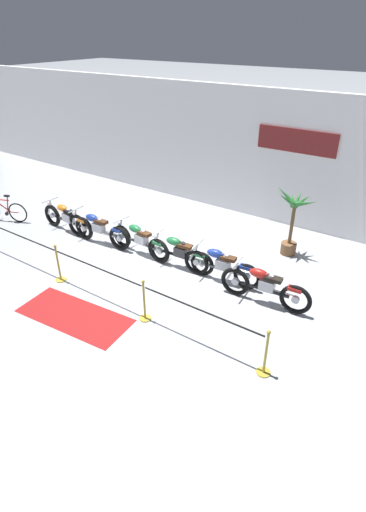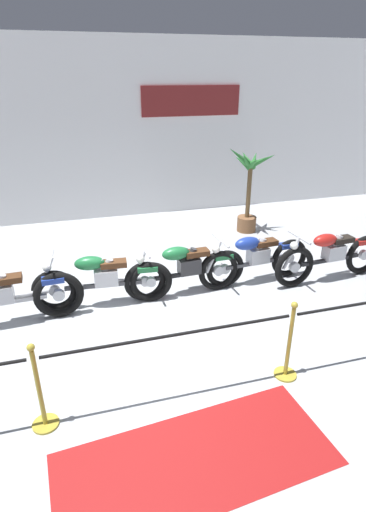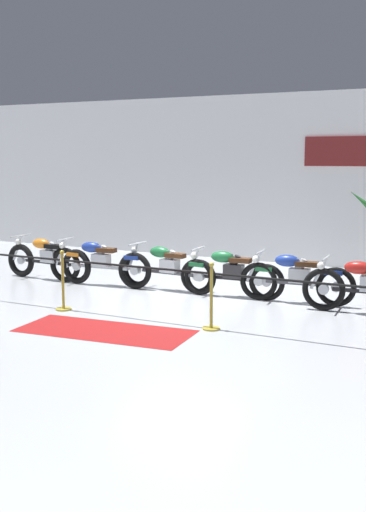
{
  "view_description": "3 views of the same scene",
  "coord_description": "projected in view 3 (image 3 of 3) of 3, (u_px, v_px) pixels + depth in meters",
  "views": [
    {
      "loc": [
        6.13,
        -7.01,
        5.79
      ],
      "look_at": [
        1.19,
        0.24,
        0.72
      ],
      "focal_mm": 28.0,
      "sensor_mm": 36.0,
      "label": 1
    },
    {
      "loc": [
        -0.88,
        -4.96,
        3.42
      ],
      "look_at": [
        0.68,
        0.61,
        0.74
      ],
      "focal_mm": 28.0,
      "sensor_mm": 36.0,
      "label": 2
    },
    {
      "loc": [
        5.37,
        -10.38,
        2.65
      ],
      "look_at": [
        -0.35,
        0.88,
        0.69
      ],
      "focal_mm": 45.0,
      "sensor_mm": 36.0,
      "label": 3
    }
  ],
  "objects": [
    {
      "name": "ground_plane",
      "position": [
        179.0,
        300.0,
        11.95
      ],
      "size": [
        120.0,
        120.0,
        0.0
      ],
      "primitive_type": "plane",
      "color": "#B2B7BC"
    },
    {
      "name": "back_wall",
      "position": [
        272.0,
        179.0,
        16.14
      ],
      "size": [
        28.0,
        0.29,
        4.2
      ],
      "color": "white",
      "rests_on": "ground"
    },
    {
      "name": "motorcycle_orange_0",
      "position": [
        48.0,
        259.0,
        13.86
      ],
      "size": [
        2.33,
        0.62,
        0.95
      ],
      "color": "black",
      "rests_on": "ground"
    },
    {
      "name": "motorcycle_blue_1",
      "position": [
        99.0,
        263.0,
        13.27
      ],
      "size": [
        2.43,
        0.62,
        0.95
      ],
      "color": "black",
      "rests_on": "ground"
    },
    {
      "name": "motorcycle_green_2",
      "position": [
        167.0,
        268.0,
        12.76
      ],
      "size": [
        2.19,
        0.62,
        0.92
      ],
      "color": "black",
      "rests_on": "ground"
    },
    {
      "name": "motorcycle_green_3",
      "position": [
        231.0,
        273.0,
        12.16
      ],
      "size": [
        2.1,
        0.62,
        0.92
      ],
      "color": "black",
      "rests_on": "ground"
    },
    {
      "name": "motorcycle_blue_4",
      "position": [
        296.0,
        278.0,
        11.64
      ],
      "size": [
        2.13,
        0.62,
        0.94
      ],
      "color": "black",
      "rests_on": "ground"
    },
    {
      "name": "stanchion_far_left",
      "position": [
        63.0,
        269.0,
        11.1
      ],
      "size": [
        8.86,
        0.28,
        1.05
      ],
      "color": "gold",
      "rests_on": "ground"
    },
    {
      "name": "stanchion_mid_left",
      "position": [
        63.0,
        290.0,
        11.16
      ],
      "size": [
        0.28,
        0.28,
        1.05
      ],
      "color": "gold",
      "rests_on": "ground"
    },
    {
      "name": "stanchion_mid_right",
      "position": [
        211.0,
        307.0,
        9.89
      ],
      "size": [
        0.28,
        0.28,
        1.05
      ],
      "color": "gold",
      "rests_on": "ground"
    },
    {
      "name": "floor_banner",
      "position": [
        105.0,
        331.0,
        9.84
      ],
      "size": [
        2.8,
        1.37,
        0.01
      ],
      "primitive_type": "cube",
      "rotation": [
        0.0,
        0.0,
        0.09
      ],
      "color": "maroon",
      "rests_on": "ground"
    }
  ]
}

